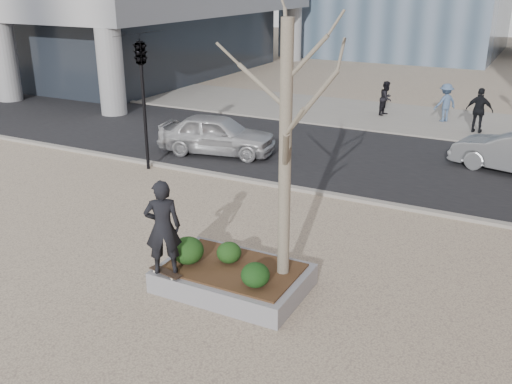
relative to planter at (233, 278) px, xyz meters
The scene contains 16 objects.
ground 1.02m from the planter, behind, with size 120.00×120.00×0.00m, color tan.
street 10.05m from the planter, 95.71° to the left, with size 60.00×8.00×0.02m, color black.
far_sidewalk 17.03m from the planter, 93.37° to the left, with size 60.00×6.00×0.02m, color gray.
planter is the anchor object (origin of this frame).
planter_mulch 0.25m from the planter, ahead, with size 2.70×1.70×0.04m, color #382314.
sycamore_tree 3.71m from the planter, 16.70° to the left, with size 2.80×2.80×6.60m, color gray, non-canonical shape.
shrub_left 1.12m from the planter, 164.18° to the right, with size 0.67×0.67×0.57m, color #123711.
shrub_middle 0.54m from the planter, 140.32° to the left, with size 0.52×0.52×0.45m, color #1B3A12.
shrub_right 1.03m from the planter, 31.80° to the right, with size 0.57×0.57×0.48m, color black.
skateboard 1.42m from the planter, 142.22° to the right, with size 0.78×0.20×0.07m, color black, non-canonical shape.
skateboarder 1.89m from the planter, 142.22° to the right, with size 0.72×0.47×1.97m, color black.
police_car 9.76m from the planter, 122.89° to the left, with size 1.72×4.28×1.46m, color #B8B9BD.
pedestrian_a 17.27m from the planter, 94.96° to the left, with size 0.77×0.60×1.59m, color black.
pedestrian_b 17.20m from the planter, 86.00° to the left, with size 1.10×0.63×1.70m, color #475E80.
pedestrian_c 16.03m from the planter, 79.93° to the left, with size 1.09×0.46×1.86m, color black.
traffic_light_near 8.82m from the planter, 139.25° to the left, with size 0.60×2.48×4.50m, color black, non-canonical shape.
Camera 1 is at (6.25, -9.13, 6.14)m, focal length 40.00 mm.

